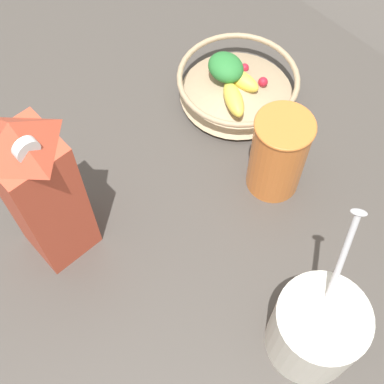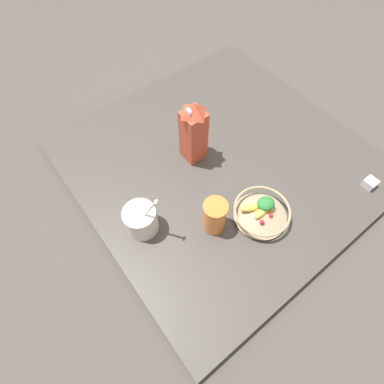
{
  "view_description": "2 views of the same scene",
  "coord_description": "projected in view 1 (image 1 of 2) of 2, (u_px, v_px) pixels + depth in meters",
  "views": [
    {
      "loc": [
        -0.18,
        -0.47,
        0.79
      ],
      "look_at": [
        0.09,
        -0.18,
        0.09
      ],
      "focal_mm": 50.0,
      "sensor_mm": 36.0,
      "label": 1
    },
    {
      "loc": [
        0.55,
        -0.58,
        1.07
      ],
      "look_at": [
        0.1,
        -0.23,
        0.12
      ],
      "focal_mm": 28.0,
      "sensor_mm": 36.0,
      "label": 2
    }
  ],
  "objects": [
    {
      "name": "countertop",
      "position": [
        81.0,
        180.0,
        0.9
      ],
      "size": [
        1.17,
        1.17,
        0.04
      ],
      "color": "#47423D",
      "rests_on": "ground_plane"
    },
    {
      "name": "ground_plane",
      "position": [
        83.0,
        186.0,
        0.92
      ],
      "size": [
        6.0,
        6.0,
        0.0
      ],
      "primitive_type": "plane",
      "color": "#4C4742"
    },
    {
      "name": "milk_carton",
      "position": [
        41.0,
        190.0,
        0.7
      ],
      "size": [
        0.09,
        0.09,
        0.29
      ],
      "color": "#CC4C33",
      "rests_on": "countertop"
    },
    {
      "name": "fruit_bowl",
      "position": [
        237.0,
        84.0,
        0.93
      ],
      "size": [
        0.21,
        0.21,
        0.08
      ],
      "color": "tan",
      "rests_on": "countertop"
    },
    {
      "name": "yogurt_tub",
      "position": [
        317.0,
        328.0,
        0.69
      ],
      "size": [
        0.14,
        0.12,
        0.24
      ],
      "color": "silver",
      "rests_on": "countertop"
    },
    {
      "name": "drinking_cup",
      "position": [
        278.0,
        153.0,
        0.81
      ],
      "size": [
        0.09,
        0.09,
        0.15
      ],
      "color": "orange",
      "rests_on": "countertop"
    }
  ]
}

